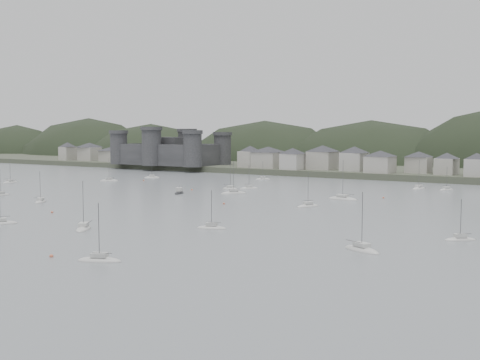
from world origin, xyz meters
The scene contains 9 objects.
ground centered at (0.00, 0.00, 0.00)m, with size 900.00×900.00×0.00m, color slate.
far_shore_land centered at (0.00, 295.00, 1.50)m, with size 900.00×250.00×3.00m, color #383D2D.
forested_ridge centered at (4.83, 269.40, -11.28)m, with size 851.55×103.94×102.57m.
castle centered at (-120.00, 179.80, 10.96)m, with size 66.00×43.00×20.00m.
waterfront_town centered at (50.59, 183.34, 8.66)m, with size 451.48×28.46×12.92m.
sailboat_lead centered at (39.98, 139.37, 0.17)m, with size 3.95×9.12×12.07m.
moored_fleet centered at (-0.81, 60.60, 0.18)m, with size 230.75×171.25×13.80m.
motor_launch_far centered at (-26.02, 74.74, 0.30)m, with size 5.26×7.72×3.75m.
mooring_buoys centered at (-17.80, 53.90, 0.15)m, with size 116.31×132.26×0.70m.
Camera 1 is at (110.33, -89.72, 21.87)m, focal length 44.75 mm.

